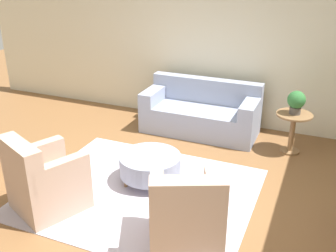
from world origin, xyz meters
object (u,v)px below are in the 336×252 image
object	(u,v)px
couch	(201,114)
ottoman_table	(150,165)
side_table	(293,126)
armchair_right	(186,217)
armchair_left	(44,182)
potted_plant_on_side_table	(296,101)

from	to	relation	value
couch	ottoman_table	xyz separation A→B (m)	(-0.09, -1.86, -0.07)
ottoman_table	side_table	world-z (taller)	side_table
armchair_right	side_table	size ratio (longest dim) A/B	1.54
ottoman_table	side_table	xyz separation A→B (m)	(1.63, 1.66, 0.18)
couch	armchair_right	size ratio (longest dim) A/B	1.97
armchair_right	couch	bearing A→B (deg)	105.44
armchair_left	ottoman_table	bearing A→B (deg)	49.30
armchair_right	potted_plant_on_side_table	size ratio (longest dim) A/B	2.77
ottoman_table	potted_plant_on_side_table	xyz separation A→B (m)	(1.63, 1.66, 0.58)
side_table	potted_plant_on_side_table	bearing A→B (deg)	135.00
couch	armchair_right	xyz separation A→B (m)	(0.80, -2.91, 0.05)
armchair_left	potted_plant_on_side_table	distance (m)	3.72
armchair_right	potted_plant_on_side_table	xyz separation A→B (m)	(0.74, 2.70, 0.46)
armchair_left	potted_plant_on_side_table	bearing A→B (deg)	46.90
ottoman_table	potted_plant_on_side_table	bearing A→B (deg)	45.48
armchair_left	potted_plant_on_side_table	size ratio (longest dim) A/B	2.77
armchair_right	potted_plant_on_side_table	bearing A→B (deg)	74.64
couch	armchair_left	distance (m)	3.07
armchair_right	ottoman_table	bearing A→B (deg)	130.52
armchair_right	side_table	bearing A→B (deg)	74.64
armchair_right	side_table	distance (m)	2.80
armchair_left	potted_plant_on_side_table	world-z (taller)	potted_plant_on_side_table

